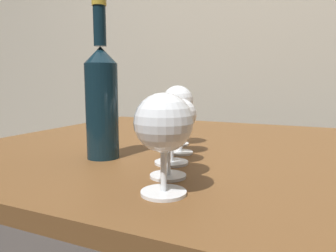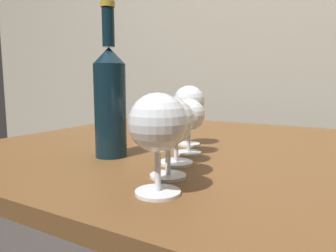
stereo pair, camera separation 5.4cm
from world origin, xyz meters
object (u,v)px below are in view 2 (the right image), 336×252
wine_glass_chardonnay (158,125)px  wine_glass_white (168,123)px  wine_glass_cabernet (189,102)px  wine_glass_merlot (187,116)px  wine_glass_rose (176,120)px  wine_bottle (110,99)px

wine_glass_chardonnay → wine_glass_white: 0.08m
wine_glass_chardonnay → wine_glass_cabernet: wine_glass_cabernet is taller
wine_glass_chardonnay → wine_glass_white: (-0.03, 0.08, -0.01)m
wine_glass_white → wine_glass_merlot: 0.19m
wine_glass_rose → wine_glass_merlot: (-0.02, 0.09, -0.00)m
wine_glass_cabernet → wine_bottle: size_ratio=0.47×
wine_glass_chardonnay → wine_glass_rose: size_ratio=1.16×
wine_glass_chardonnay → wine_glass_white: bearing=110.6°
wine_glass_chardonnay → wine_glass_white: size_ratio=1.06×
wine_glass_white → wine_glass_chardonnay: bearing=-69.4°
wine_glass_cabernet → wine_glass_rose: bearing=-70.5°
wine_glass_chardonnay → wine_glass_merlot: wine_glass_chardonnay is taller
wine_glass_merlot → wine_glass_cabernet: bearing=115.1°
wine_glass_rose → wine_glass_cabernet: (-0.06, 0.18, 0.02)m
wine_glass_rose → wine_bottle: wine_bottle is taller
wine_glass_white → wine_bottle: size_ratio=0.43×
wine_glass_cabernet → wine_glass_merlot: bearing=-64.9°
wine_glass_white → wine_glass_cabernet: (-0.10, 0.27, 0.02)m
wine_glass_merlot → wine_glass_white: bearing=-72.8°
wine_glass_rose → wine_glass_white: bearing=-69.2°
wine_glass_white → wine_glass_rose: size_ratio=1.09×
wine_glass_rose → wine_glass_merlot: size_ratio=1.02×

